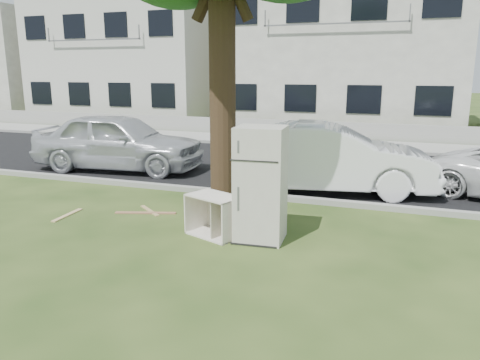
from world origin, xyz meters
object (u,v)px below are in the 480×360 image
(cabinet, at_px, (214,215))
(car_left, at_px, (119,141))
(car_center, at_px, (328,158))
(fridge, at_px, (261,184))

(cabinet, height_order, car_left, car_left)
(cabinet, distance_m, car_center, 3.96)
(cabinet, height_order, car_center, car_center)
(fridge, distance_m, car_left, 6.89)
(cabinet, xyz_separation_m, car_center, (1.32, 3.70, 0.45))
(fridge, distance_m, car_center, 3.66)
(cabinet, relative_size, car_left, 0.19)
(car_center, relative_size, car_left, 1.01)
(car_left, bearing_deg, fridge, -132.56)
(car_center, xyz_separation_m, car_left, (-6.04, 0.48, 0.02))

